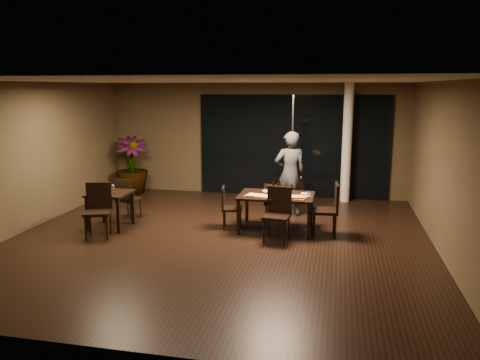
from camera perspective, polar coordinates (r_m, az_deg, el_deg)
name	(u,v)px	position (r m, az deg, el deg)	size (l,w,h in m)	color
ground	(219,239)	(9.12, -2.59, -7.22)	(8.00, 8.00, 0.00)	black
wall_back	(256,139)	(12.68, 1.95, 4.96)	(8.00, 0.10, 3.00)	#453A25
wall_front	(120,223)	(5.03, -14.40, -5.07)	(8.00, 0.10, 3.00)	#453A25
wall_left	(27,156)	(10.53, -24.56, 2.66)	(0.10, 8.00, 3.00)	#453A25
wall_right	(449,170)	(8.68, 24.17, 1.08)	(0.10, 8.00, 3.00)	#453A25
ceiling	(217,80)	(8.65, -2.77, 12.13)	(8.00, 8.00, 0.04)	silver
window_panel	(292,146)	(12.48, 6.41, 4.10)	(5.00, 0.06, 2.70)	black
column	(347,143)	(12.10, 12.91, 4.38)	(0.24, 0.24, 3.00)	white
main_table	(276,198)	(9.50, 4.44, -2.23)	(1.50, 1.00, 0.75)	black
side_table	(110,198)	(10.06, -15.54, -2.17)	(0.80, 0.80, 0.75)	black
chair_main_far	(275,201)	(10.11, 4.23, -2.56)	(0.49, 0.49, 0.86)	black
chair_main_near	(278,211)	(8.93, 4.63, -3.79)	(0.52, 0.52, 1.03)	black
chair_main_left	(228,205)	(9.69, -1.42, -3.08)	(0.47, 0.47, 0.87)	black
chair_main_right	(330,207)	(9.33, 10.87, -3.22)	(0.53, 0.53, 1.05)	black
chair_side_far	(126,197)	(10.61, -13.68, -1.99)	(0.51, 0.51, 0.92)	black
chair_side_near	(98,207)	(9.55, -16.88, -3.15)	(0.61, 0.61, 1.05)	black
diner	(290,174)	(10.58, 6.11, 0.73)	(0.65, 0.44, 1.93)	#2E3133
potted_plant	(132,165)	(13.16, -13.08, 1.74)	(0.85, 0.85, 1.56)	#1A4E1A
pizza_board_left	(260,197)	(9.27, 2.44, -2.03)	(0.62, 0.31, 0.01)	#482F17
pizza_board_right	(292,198)	(9.23, 6.32, -2.15)	(0.58, 0.29, 0.01)	#462A16
oblong_pizza_left	(260,196)	(9.27, 2.44, -1.93)	(0.50, 0.23, 0.02)	maroon
oblong_pizza_right	(292,197)	(9.23, 6.32, -2.05)	(0.50, 0.23, 0.02)	maroon
round_pizza	(270,191)	(9.75, 3.65, -1.38)	(0.30, 0.30, 0.01)	#B93414
bottle_a	(273,188)	(9.50, 4.08, -0.94)	(0.06, 0.06, 0.27)	black
bottle_b	(280,187)	(9.49, 4.85, -0.91)	(0.06, 0.06, 0.29)	black
bottle_c	(279,187)	(9.52, 4.75, -0.84)	(0.06, 0.06, 0.29)	black
tumbler_left	(266,191)	(9.56, 3.19, -1.38)	(0.08, 0.08, 0.10)	white
tumbler_right	(288,192)	(9.55, 5.83, -1.48)	(0.07, 0.07, 0.08)	white
napkin_near	(305,196)	(9.37, 7.98, -1.99)	(0.18, 0.10, 0.01)	white
napkin_far	(305,194)	(9.61, 7.98, -1.66)	(0.18, 0.10, 0.01)	white
wine_glass_a	(108,187)	(10.16, -15.85, -0.77)	(0.08, 0.08, 0.19)	white
wine_glass_b	(113,189)	(9.91, -15.23, -1.09)	(0.08, 0.08, 0.17)	white
side_napkin	(107,194)	(9.83, -15.95, -1.69)	(0.18, 0.11, 0.01)	silver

